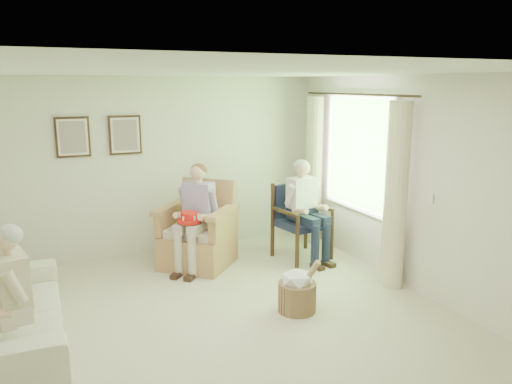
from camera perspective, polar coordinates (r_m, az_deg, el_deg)
floor at (r=5.38m, az=-3.74°, el=-15.29°), size 5.50×5.50×0.00m
back_wall at (r=7.51m, az=-11.19°, el=2.93°), size 5.00×0.04×2.60m
front_wall at (r=2.66m, az=17.63°, el=-14.89°), size 5.00×0.04×2.60m
right_wall at (r=6.21m, az=18.25°, el=0.61°), size 0.04×5.50×2.60m
ceiling at (r=4.78m, az=-4.19°, el=13.57°), size 5.00×5.50×0.02m
window at (r=7.06m, az=11.67°, el=4.67°), size 0.13×2.50×1.63m
curtain_left at (r=6.29m, az=15.67°, el=-0.48°), size 0.34×0.34×2.30m
curtain_right at (r=7.87m, az=6.60°, el=2.39°), size 0.34×0.34×2.30m
framed_print_left at (r=7.25m, az=-20.21°, el=5.91°), size 0.45×0.05×0.55m
framed_print_right at (r=7.33m, az=-14.73°, el=6.32°), size 0.45×0.05×0.55m
wicker_armchair at (r=7.03m, az=-6.81°, el=-5.35°), size 0.91×0.91×1.17m
wood_armchair at (r=7.30m, az=4.94°, el=-2.94°), size 0.69×0.65×1.06m
sofa at (r=5.51m, az=-25.88°, el=-12.18°), size 2.21×0.86×0.64m
person_wicker at (r=6.76m, az=-6.53°, el=-1.93°), size 0.40×0.63×1.41m
person_dark at (r=7.09m, az=5.66°, el=-1.24°), size 0.40×0.62×1.41m
person_sofa at (r=4.84m, az=-26.51°, el=-10.22°), size 0.42×0.62×1.29m
red_hat at (r=6.61m, az=-7.65°, el=-2.98°), size 0.32×0.32×0.14m
hatbox at (r=5.66m, az=4.75°, el=-11.12°), size 0.50×0.50×0.63m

